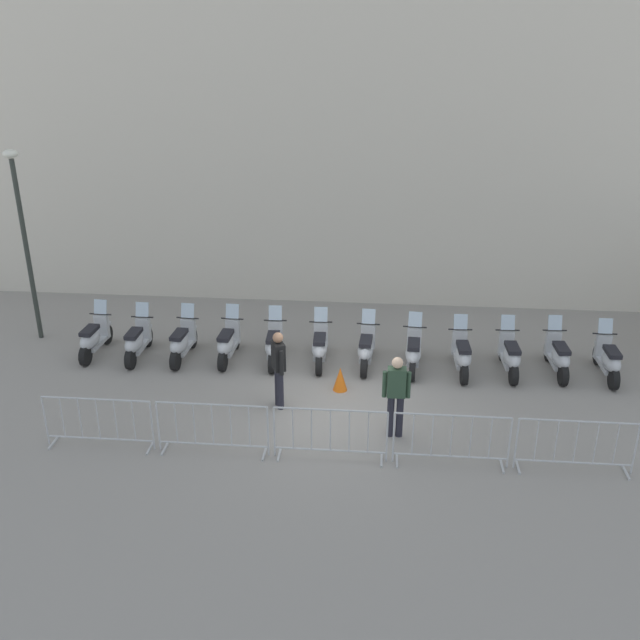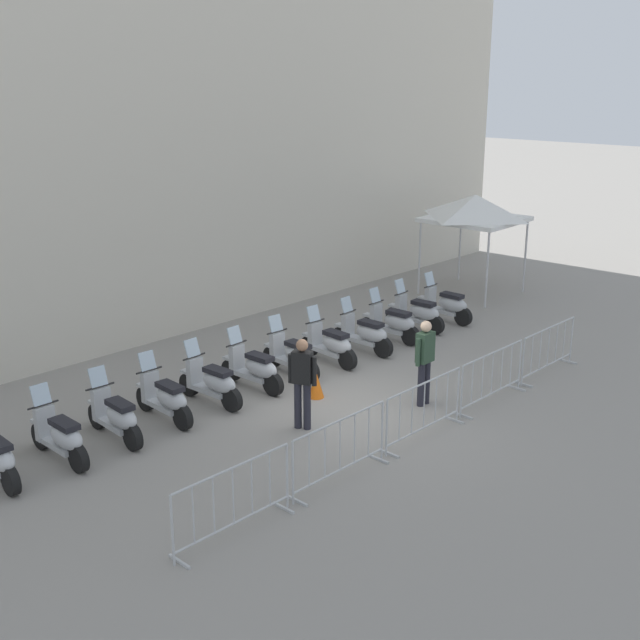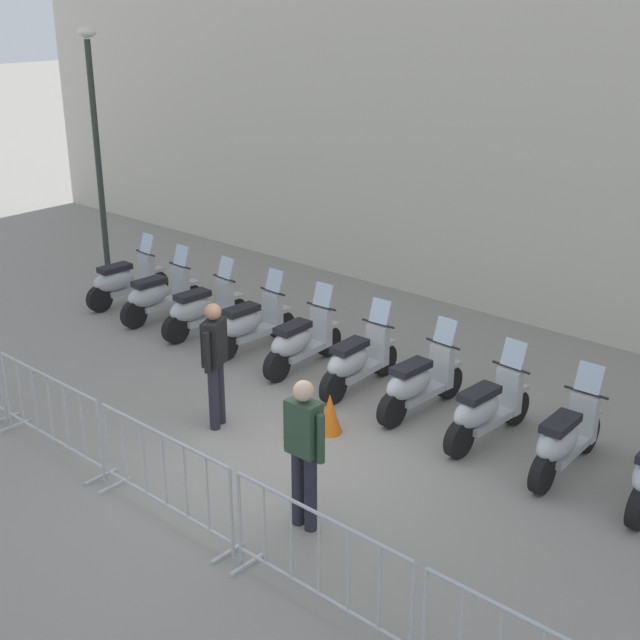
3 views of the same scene
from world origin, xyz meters
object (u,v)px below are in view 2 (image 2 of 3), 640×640
at_px(motorcycle_1, 61,437).
at_px(motorcycle_3, 166,398).
at_px(motorcycle_6, 293,356).
at_px(barrier_segment_4, 548,351).
at_px(motorcycle_10, 418,313).
at_px(motorcycle_9, 393,323).
at_px(motorcycle_11, 446,305).
at_px(motorcycle_4, 212,383).
at_px(motorcycle_7, 331,344).
at_px(barrier_segment_2, 424,410).
at_px(officer_mid_plaza, 302,378).
at_px(traffic_cone, 316,384).
at_px(motorcycle_8, 365,334).
at_px(barrier_segment_0, 233,502).
at_px(motorcycle_2, 116,417).
at_px(motorcycle_5, 254,368).
at_px(officer_near_row_end, 425,358).
at_px(canopy_tent, 475,208).
at_px(barrier_segment_1, 340,450).
at_px(barrier_segment_3, 492,378).

xyz_separation_m(motorcycle_1, motorcycle_3, (2.21, -0.02, 0.00)).
bearing_deg(motorcycle_1, motorcycle_6, -2.19).
bearing_deg(barrier_segment_4, motorcycle_10, 79.45).
xyz_separation_m(motorcycle_9, motorcycle_11, (2.21, -0.12, 0.00)).
relative_size(motorcycle_3, motorcycle_10, 1.00).
bearing_deg(motorcycle_4, motorcycle_3, 176.62).
distance_m(motorcycle_7, barrier_segment_2, 4.17).
bearing_deg(officer_mid_plaza, motorcycle_11, 12.24).
relative_size(motorcycle_7, traffic_cone, 3.14).
relative_size(motorcycle_4, barrier_segment_4, 0.80).
relative_size(motorcycle_11, officer_mid_plaza, 1.00).
bearing_deg(motorcycle_8, officer_mid_plaza, -157.15).
bearing_deg(motorcycle_8, motorcycle_7, 174.33).
bearing_deg(barrier_segment_0, barrier_segment_4, -2.91).
bearing_deg(motorcycle_3, motorcycle_2, 179.97).
bearing_deg(motorcycle_4, motorcycle_5, -2.67).
height_order(barrier_segment_4, officer_near_row_end, officer_near_row_end).
height_order(officer_near_row_end, traffic_cone, officer_near_row_end).
bearing_deg(motorcycle_2, canopy_tent, 2.00).
relative_size(motorcycle_1, motorcycle_3, 1.00).
distance_m(officer_near_row_end, canopy_tent, 8.91).
height_order(motorcycle_7, motorcycle_8, same).
bearing_deg(motorcycle_6, motorcycle_10, -2.68).
distance_m(motorcycle_7, barrier_segment_1, 5.45).
bearing_deg(motorcycle_6, motorcycle_9, -4.14).
distance_m(motorcycle_5, officer_near_row_end, 3.53).
distance_m(motorcycle_2, motorcycle_7, 5.53).
bearing_deg(motorcycle_8, barrier_segment_4, -68.80).
distance_m(motorcycle_4, motorcycle_5, 1.11).
bearing_deg(motorcycle_4, motorcycle_10, -2.87).
height_order(motorcycle_6, barrier_segment_0, motorcycle_6).
bearing_deg(motorcycle_9, canopy_tent, 9.69).
relative_size(motorcycle_1, barrier_segment_2, 0.81).
bearing_deg(motorcycle_11, barrier_segment_3, -138.18).
relative_size(motorcycle_3, barrier_segment_4, 0.81).
bearing_deg(barrier_segment_1, motorcycle_6, 51.65).
bearing_deg(motorcycle_11, traffic_cone, -172.37).
xyz_separation_m(motorcycle_1, barrier_segment_2, (4.78, -4.08, 0.07)).
relative_size(motorcycle_1, motorcycle_8, 1.00).
relative_size(motorcycle_5, officer_mid_plaza, 0.99).
xyz_separation_m(motorcycle_4, motorcycle_6, (2.20, -0.13, 0.00)).
bearing_deg(barrier_segment_4, canopy_tent, 44.75).
distance_m(motorcycle_9, motorcycle_10, 1.11).
xyz_separation_m(motorcycle_5, canopy_tent, (9.58, 0.57, 2.06)).
distance_m(motorcycle_2, motorcycle_6, 4.43).
bearing_deg(canopy_tent, motorcycle_5, -176.61).
bearing_deg(officer_near_row_end, motorcycle_1, 151.78).
bearing_deg(barrier_segment_1, motorcycle_3, 94.93).
distance_m(motorcycle_6, barrier_segment_4, 5.52).
bearing_deg(barrier_segment_3, motorcycle_10, 52.00).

